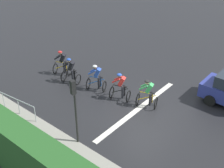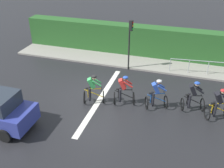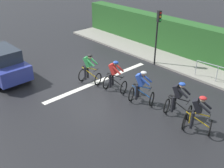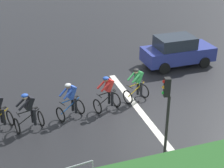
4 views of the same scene
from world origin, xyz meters
The scene contains 12 objects.
ground_plane centered at (0.00, 0.00, 0.00)m, with size 80.00×80.00×0.00m, color black.
sidewalk_kerb centered at (-5.40, 2.00, 0.06)m, with size 2.80×19.29×0.12m, color gray.
stone_wall_low centered at (-6.30, 2.00, 0.24)m, with size 0.44×19.29×0.48m, color gray.
hedge_wall centered at (-6.60, 2.00, 1.12)m, with size 1.10×19.29×2.24m, color #265623.
road_marking_stop_line centered at (0.00, 0.46, 0.00)m, with size 7.00×0.30×0.01m, color silver.
cyclist_lead centered at (0.04, 6.47, 0.80)m, with size 1.04×1.26×1.66m.
cyclist_second centered at (-0.34, 5.28, 0.80)m, with size 0.94×1.22×1.66m.
cyclist_mid centered at (0.02, 3.48, 0.80)m, with size 1.04×1.26×1.66m.
cyclist_fourth centered at (0.14, 1.79, 0.80)m, with size 0.96×1.23×1.66m.
cyclist_trailing centered at (0.52, 0.23, 0.80)m, with size 0.99×1.24×1.66m.
traffic_light_near_crossing centered at (-3.99, 1.09, 2.22)m, with size 0.25×0.31×3.34m.
pedestrian_railing_kerbside centered at (-4.50, 5.49, 0.79)m, with size 0.45×3.57×1.03m.
Camera 2 is at (11.45, 4.69, 7.82)m, focal length 41.87 mm.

